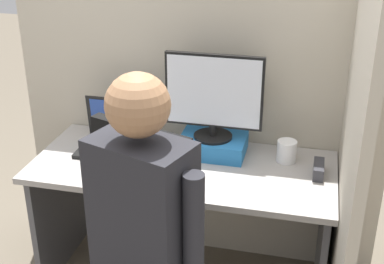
{
  "coord_description": "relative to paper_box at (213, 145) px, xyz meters",
  "views": [
    {
      "loc": [
        0.57,
        -1.87,
        1.91
      ],
      "look_at": [
        0.08,
        0.16,
        0.95
      ],
      "focal_mm": 50.0,
      "sensor_mm": 36.0,
      "label": 1
    }
  ],
  "objects": [
    {
      "name": "coffee_mug",
      "position": [
        0.36,
        -0.0,
        0.01
      ],
      "size": [
        0.09,
        0.09,
        0.11
      ],
      "color": "white",
      "rests_on": "desk"
    },
    {
      "name": "desk",
      "position": [
        -0.12,
        -0.15,
        -0.21
      ],
      "size": [
        1.45,
        0.63,
        0.7
      ],
      "color": "#9E9993",
      "rests_on": "ground"
    },
    {
      "name": "cubicle_panel_back",
      "position": [
        -0.12,
        0.19,
        0.09
      ],
      "size": [
        1.95,
        0.04,
        1.68
      ],
      "color": "#B7AD99",
      "rests_on": "ground"
    },
    {
      "name": "person",
      "position": [
        -0.05,
        -0.94,
        0.07
      ],
      "size": [
        0.46,
        0.5,
        1.4
      ],
      "color": "black",
      "rests_on": "ground"
    },
    {
      "name": "carrot_toy",
      "position": [
        -0.16,
        -0.4,
        -0.02
      ],
      "size": [
        0.05,
        0.16,
        0.05
      ],
      "color": "orange",
      "rests_on": "desk"
    },
    {
      "name": "stapler",
      "position": [
        0.52,
        -0.11,
        -0.01
      ],
      "size": [
        0.05,
        0.15,
        0.06
      ],
      "color": "#2D2D33",
      "rests_on": "desk"
    },
    {
      "name": "monitor",
      "position": [
        0.0,
        0.0,
        0.26
      ],
      "size": [
        0.47,
        0.19,
        0.42
      ],
      "color": "black",
      "rests_on": "paper_box"
    },
    {
      "name": "paper_box",
      "position": [
        0.0,
        0.0,
        0.0
      ],
      "size": [
        0.32,
        0.24,
        0.09
      ],
      "color": "#236BAD",
      "rests_on": "desk"
    },
    {
      "name": "mouse",
      "position": [
        -0.25,
        -0.22,
        -0.03
      ],
      "size": [
        0.07,
        0.05,
        0.03
      ],
      "color": "gray",
      "rests_on": "desk"
    },
    {
      "name": "laptop",
      "position": [
        -0.48,
        -0.07,
        0.01
      ],
      "size": [
        0.35,
        0.24,
        0.25
      ],
      "color": "black",
      "rests_on": "desk"
    },
    {
      "name": "cubicle_panel_right",
      "position": [
        0.63,
        -0.21,
        0.09
      ],
      "size": [
        0.04,
        1.26,
        1.68
      ],
      "color": "#B7AD99",
      "rests_on": "ground"
    }
  ]
}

